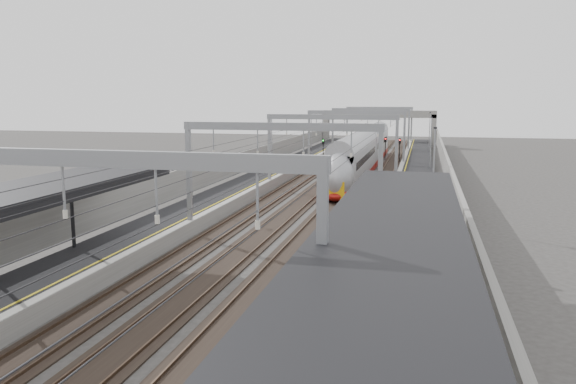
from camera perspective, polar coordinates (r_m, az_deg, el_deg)
The scene contains 12 objects.
platform_left at distance 60.41m, azimuth -2.68°, elevation 1.25°, with size 4.00×120.00×1.00m, color black.
platform_right at distance 58.02m, azimuth 12.67°, elevation 0.70°, with size 4.00×120.00×1.00m, color black.
tracks at distance 58.75m, azimuth 4.83°, elevation 0.55°, with size 11.40×140.00×0.20m.
overhead_line at distance 64.67m, azimuth 5.82°, elevation 6.78°, with size 13.00×140.00×6.60m.
canopy_right at distance 15.89m, azimuth 10.29°, elevation -5.17°, with size 4.40×30.00×4.24m.
overbridge at distance 112.79m, azimuth 9.23°, elevation 7.38°, with size 22.00×2.20×6.90m.
wall_left at distance 61.23m, azimuth -5.57°, elevation 2.37°, with size 0.30×120.00×3.20m, color slate.
wall_right at distance 57.91m, azimuth 15.87°, elevation 1.65°, with size 0.30×120.00×3.20m, color slate.
train at distance 70.94m, azimuth 7.66°, elevation 3.70°, with size 2.72×49.58×4.30m.
signal_green at distance 80.70m, azimuth 3.60°, elevation 4.66°, with size 0.32×0.32×3.48m.
signal_red_near at distance 85.44m, azimuth 9.86°, elevation 4.81°, with size 0.32×0.32×3.48m.
signal_red_far at distance 83.02m, azimuth 11.27°, elevation 4.63°, with size 0.32×0.32×3.48m.
Camera 1 is at (8.85, -12.38, 9.04)m, focal length 35.00 mm.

